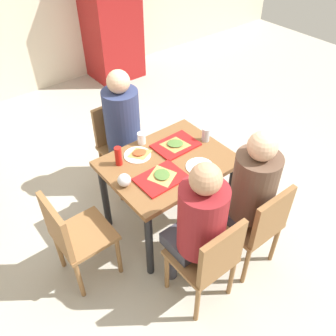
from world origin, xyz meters
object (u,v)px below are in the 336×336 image
at_px(tray_red_near, 161,178).
at_px(soda_can, 206,134).
at_px(plastic_cup_a, 142,138).
at_px(person_in_red, 198,222).
at_px(chair_near_right, 258,224).
at_px(pizza_slice_a, 162,175).
at_px(chair_left_end, 73,235).
at_px(tray_red_far, 176,145).
at_px(condiment_bottle, 118,156).
at_px(main_table, 168,171).
at_px(chair_near_left, 210,259).
at_px(pizza_slice_c, 140,153).
at_px(person_in_brown_jacket, 249,190).
at_px(drink_fridge, 110,11).
at_px(paper_plate_center, 137,155).
at_px(plastic_cup_b, 198,176).
at_px(foil_bundle, 124,180).
at_px(pizza_slice_b, 175,144).
at_px(person_far_side, 125,125).
at_px(paper_plate_near_edge, 200,166).
at_px(chair_far_side, 119,140).

relative_size(tray_red_near, soda_can, 2.95).
bearing_deg(plastic_cup_a, person_in_red, -103.24).
relative_size(chair_near_right, pizza_slice_a, 3.58).
height_order(chair_left_end, soda_can, soda_can).
relative_size(tray_red_far, condiment_bottle, 2.25).
bearing_deg(soda_can, main_table, -177.41).
relative_size(chair_near_left, pizza_slice_a, 3.58).
relative_size(chair_near_left, pizza_slice_c, 4.49).
relative_size(person_in_brown_jacket, plastic_cup_a, 12.58).
xyz_separation_m(pizza_slice_c, drink_fridge, (1.37, 2.64, 0.20)).
bearing_deg(pizza_slice_a, pizza_slice_c, 85.21).
bearing_deg(person_in_red, condiment_bottle, 95.10).
relative_size(paper_plate_center, plastic_cup_b, 2.20).
relative_size(chair_near_right, soda_can, 6.95).
distance_m(chair_near_left, soda_can, 1.08).
height_order(plastic_cup_a, condiment_bottle, condiment_bottle).
bearing_deg(foil_bundle, drink_fridge, 59.92).
relative_size(main_table, pizza_slice_a, 4.20).
height_order(pizza_slice_b, foil_bundle, foil_bundle).
bearing_deg(tray_red_near, condiment_bottle, 113.44).
xyz_separation_m(pizza_slice_b, pizza_slice_c, (-0.30, 0.09, -0.01)).
relative_size(chair_near_left, tray_red_near, 2.36).
bearing_deg(person_far_side, chair_near_right, -79.87).
relative_size(chair_near_left, condiment_bottle, 5.30).
bearing_deg(pizza_slice_c, condiment_bottle, 179.30).
xyz_separation_m(person_in_brown_jacket, drink_fridge, (0.99, 3.48, 0.21)).
bearing_deg(person_in_brown_jacket, condiment_bottle, 124.36).
xyz_separation_m(person_far_side, plastic_cup_a, (-0.02, -0.30, 0.04)).
bearing_deg(chair_near_left, person_in_red, 90.00).
bearing_deg(soda_can, pizza_slice_c, 161.07).
bearing_deg(main_table, plastic_cup_b, -85.63).
height_order(chair_near_right, person_in_red, person_in_red).
relative_size(chair_near_right, drink_fridge, 0.45).
height_order(person_in_brown_jacket, tray_red_near, person_in_brown_jacket).
height_order(person_far_side, pizza_slice_b, person_far_side).
relative_size(chair_near_left, plastic_cup_b, 8.48).
xyz_separation_m(person_in_brown_jacket, paper_plate_near_edge, (-0.10, 0.42, -0.00)).
bearing_deg(chair_left_end, main_table, 0.00).
bearing_deg(chair_left_end, chair_far_side, 41.01).
bearing_deg(pizza_slice_a, main_table, 38.75).
xyz_separation_m(main_table, person_in_red, (-0.25, -0.63, 0.12)).
xyz_separation_m(person_in_red, drink_fridge, (1.49, 3.48, 0.21)).
bearing_deg(chair_left_end, pizza_slice_c, 15.44).
bearing_deg(condiment_bottle, tray_red_near, -66.56).
bearing_deg(person_in_red, plastic_cup_b, 47.75).
bearing_deg(condiment_bottle, person_far_side, 52.14).
relative_size(chair_far_side, plastic_cup_a, 8.48).
distance_m(chair_far_side, tray_red_far, 0.72).
height_order(chair_near_left, person_in_red, person_in_red).
xyz_separation_m(chair_near_right, tray_red_near, (-0.42, 0.63, 0.25)).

